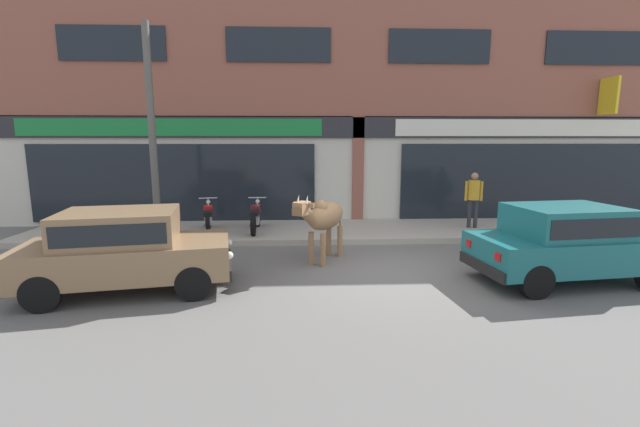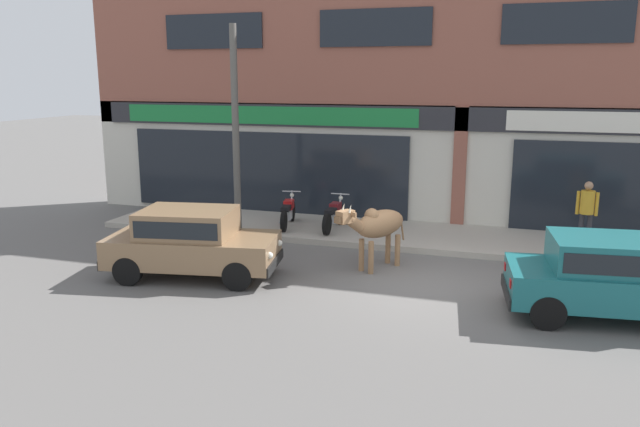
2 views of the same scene
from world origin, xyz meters
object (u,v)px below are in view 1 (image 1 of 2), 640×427
object	(u,v)px
car_1	(125,247)
motorcycle_0	(208,218)
pedestrian	(474,194)
car_0	(567,240)
cow	(324,217)
motorcycle_1	(256,217)
utility_pole	(152,134)

from	to	relation	value
car_1	motorcycle_0	xyz separation A→B (m)	(0.55, 4.32, -0.27)
pedestrian	car_0	bearing A→B (deg)	-89.58
car_1	pedestrian	xyz separation A→B (m)	(8.10, 4.49, 0.32)
cow	motorcycle_1	distance (m)	3.21
utility_pole	car_0	bearing A→B (deg)	-21.01
cow	motorcycle_1	world-z (taller)	cow
car_1	pedestrian	size ratio (longest dim) A/B	2.37
cow	car_1	size ratio (longest dim) A/B	0.51
cow	motorcycle_1	size ratio (longest dim) A/B	1.07
cow	utility_pole	size ratio (longest dim) A/B	0.36
car_0	motorcycle_1	distance (m)	7.56
motorcycle_1	pedestrian	xyz separation A→B (m)	(6.24, 0.14, 0.60)
motorcycle_0	pedestrian	world-z (taller)	pedestrian
car_1	motorcycle_1	world-z (taller)	car_1
car_1	motorcycle_0	world-z (taller)	car_1
cow	car_0	world-z (taller)	cow
pedestrian	motorcycle_1	bearing A→B (deg)	-178.67
cow	car_0	size ratio (longest dim) A/B	0.52
cow	car_1	bearing A→B (deg)	-154.69
car_0	utility_pole	distance (m)	9.51
cow	pedestrian	world-z (taller)	pedestrian
motorcycle_1	car_1	bearing A→B (deg)	-113.10
motorcycle_0	utility_pole	xyz separation A→B (m)	(-1.10, -0.85, 2.27)
utility_pole	motorcycle_0	bearing A→B (deg)	37.63
car_0	motorcycle_0	world-z (taller)	car_0
car_1	utility_pole	distance (m)	4.05
motorcycle_0	utility_pole	world-z (taller)	utility_pole
car_0	pedestrian	bearing A→B (deg)	90.42
motorcycle_1	pedestrian	bearing A→B (deg)	1.33
car_0	utility_pole	world-z (taller)	utility_pole
cow	utility_pole	distance (m)	4.88
cow	car_0	distance (m)	4.78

